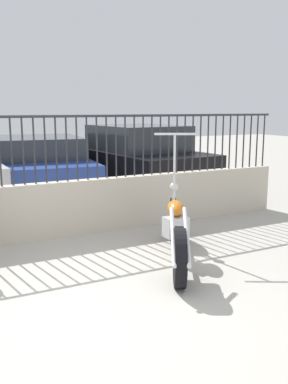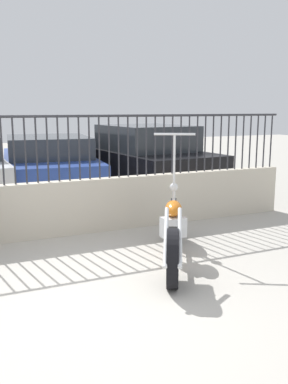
% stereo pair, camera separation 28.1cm
% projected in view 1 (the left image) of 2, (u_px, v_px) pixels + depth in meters
% --- Properties ---
extents(ground_plane, '(40.00, 40.00, 0.00)m').
position_uv_depth(ground_plane, '(92.00, 308.00, 3.88)').
color(ground_plane, '#ADA89E').
extents(low_wall, '(8.30, 0.18, 0.78)m').
position_uv_depth(low_wall, '(32.00, 212.00, 5.82)').
color(low_wall, beige).
rests_on(low_wall, ground_plane).
extents(fence_railing, '(8.30, 0.04, 0.91)m').
position_uv_depth(fence_railing, '(28.00, 141.00, 5.64)').
color(fence_railing, '#2D2D33').
rests_on(fence_railing, low_wall).
extents(motorcycle_orange, '(1.13, 1.94, 1.48)m').
position_uv_depth(motorcycle_orange, '(176.00, 232.00, 4.94)').
color(motorcycle_orange, black).
rests_on(motorcycle_orange, ground_plane).
extents(car_blue, '(2.19, 4.18, 1.23)m').
position_uv_depth(car_blue, '(39.00, 165.00, 8.82)').
color(car_blue, black).
rests_on(car_blue, ground_plane).
extents(car_black, '(2.07, 4.14, 1.43)m').
position_uv_depth(car_black, '(134.00, 159.00, 9.26)').
color(car_black, black).
rests_on(car_black, ground_plane).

